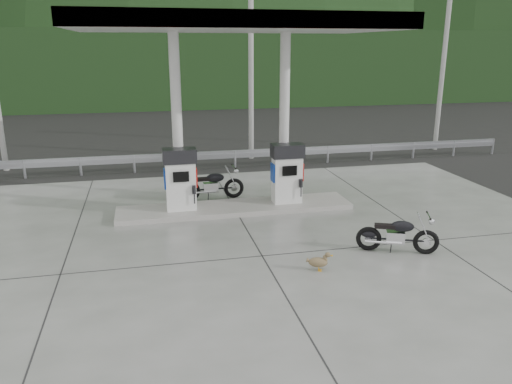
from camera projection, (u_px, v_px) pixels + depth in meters
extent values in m
plane|color=black|center=(253.00, 241.00, 12.69)|extent=(160.00, 160.00, 0.00)
cube|color=slate|center=(253.00, 241.00, 12.69)|extent=(18.00, 14.00, 0.02)
cube|color=gray|center=(235.00, 208.00, 15.01)|extent=(7.00, 1.40, 0.15)
cylinder|color=silver|center=(177.00, 122.00, 14.32)|extent=(0.30, 0.30, 5.00)
cylinder|color=silver|center=(284.00, 119.00, 14.99)|extent=(0.30, 0.30, 5.00)
cube|color=silver|center=(233.00, 23.00, 13.52)|extent=(8.50, 5.00, 0.40)
cube|color=black|center=(201.00, 151.00, 23.45)|extent=(60.00, 7.00, 0.01)
cylinder|color=gray|center=(251.00, 65.00, 20.87)|extent=(0.22, 0.22, 8.00)
cylinder|color=gray|center=(443.00, 63.00, 22.77)|extent=(0.22, 0.22, 8.00)
cube|color=black|center=(173.00, 69.00, 39.92)|extent=(80.00, 6.00, 6.00)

